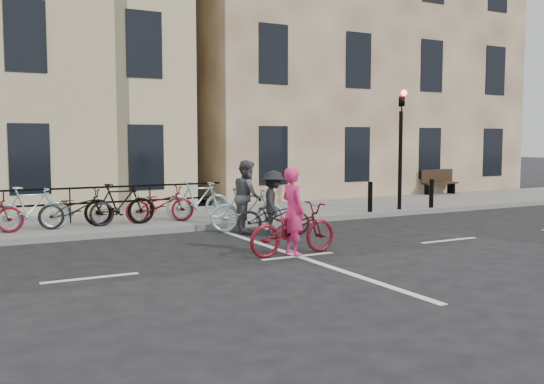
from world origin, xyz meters
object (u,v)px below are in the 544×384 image
cyclist_pink (293,225)px  cyclist_dark (273,210)px  traffic_light (401,134)px  cyclist_grey (247,203)px  bench (439,181)px

cyclist_pink → cyclist_dark: size_ratio=1.09×
traffic_light → cyclist_pink: bearing=-146.3°
cyclist_grey → cyclist_dark: (0.34, -0.73, -0.11)m
bench → cyclist_grey: 11.39m
bench → cyclist_grey: size_ratio=0.83×
cyclist_pink → cyclist_grey: 3.15m
traffic_light → cyclist_grey: 6.04m
traffic_light → cyclist_dark: 5.93m
traffic_light → cyclist_dark: (-5.36, -1.76, -1.84)m
bench → cyclist_grey: (-10.50, -4.42, 0.05)m
bench → cyclist_dark: cyclist_dark is taller
cyclist_grey → cyclist_dark: bearing=-138.2°
cyclist_grey → traffic_light: bearing=-62.9°
traffic_light → cyclist_pink: size_ratio=1.95×
bench → cyclist_pink: (-11.00, -7.53, -0.07)m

